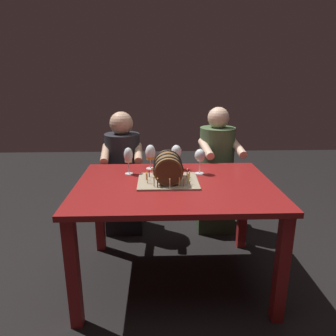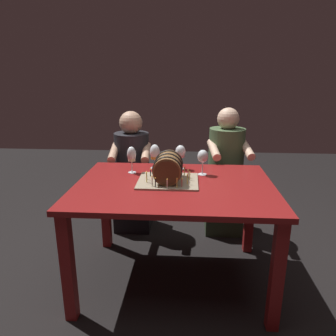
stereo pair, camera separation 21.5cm
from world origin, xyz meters
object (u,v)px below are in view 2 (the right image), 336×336
wine_glass_empty (203,157)px  person_seated_left (133,177)px  wine_glass_amber (155,153)px  person_seated_right (225,177)px  wine_glass_white (132,155)px  barrel_cake (168,169)px  wine_glass_rose (180,153)px  dining_table (174,198)px

wine_glass_empty → person_seated_left: 0.93m
wine_glass_empty → wine_glass_amber: bearing=159.1°
wine_glass_amber → person_seated_right: person_seated_right is taller
wine_glass_amber → person_seated_left: size_ratio=0.17×
wine_glass_white → person_seated_right: bearing=36.8°
wine_glass_amber → person_seated_left: bearing=120.9°
wine_glass_empty → person_seated_right: person_seated_right is taller
wine_glass_empty → person_seated_left: bearing=137.3°
barrel_cake → wine_glass_rose: barrel_cake is taller
dining_table → barrel_cake: (-0.04, 0.04, 0.20)m
dining_table → wine_glass_rose: (0.03, 0.35, 0.24)m
wine_glass_amber → person_seated_right: 0.82m
barrel_cake → person_seated_left: (-0.39, 0.76, -0.32)m
person_seated_left → person_seated_right: (0.87, 0.00, 0.02)m
wine_glass_empty → wine_glass_amber: size_ratio=0.98×
wine_glass_empty → person_seated_right: (0.24, 0.58, -0.35)m
dining_table → barrel_cake: 0.20m
person_seated_right → barrel_cake: bearing=-122.3°
wine_glass_amber → person_seated_right: bearing=36.2°
barrel_cake → wine_glass_amber: 0.34m
wine_glass_white → person_seated_left: 0.69m
wine_glass_amber → person_seated_left: person_seated_left is taller
dining_table → wine_glass_empty: size_ratio=7.13×
wine_glass_white → person_seated_left: person_seated_left is taller
barrel_cake → wine_glass_empty: barrel_cake is taller
wine_glass_amber → wine_glass_white: 0.21m
wine_glass_empty → wine_glass_rose: size_ratio=0.99×
dining_table → person_seated_right: 0.92m
dining_table → person_seated_right: person_seated_right is taller
dining_table → person_seated_left: 0.92m
wine_glass_amber → wine_glass_rose: bearing=-2.4°
person_seated_left → wine_glass_white: bearing=-79.5°
dining_table → wine_glass_white: bearing=145.4°
dining_table → person_seated_left: bearing=118.6°
person_seated_right → wine_glass_white: bearing=-143.2°
wine_glass_white → person_seated_left: size_ratio=0.18×
wine_glass_rose → person_seated_left: (-0.47, 0.45, -0.36)m
wine_glass_white → person_seated_left: (-0.11, 0.57, -0.36)m
wine_glass_rose → person_seated_right: 0.70m
barrel_cake → person_seated_left: person_seated_left is taller
wine_glass_rose → person_seated_right: (0.41, 0.45, -0.34)m
wine_glass_amber → wine_glass_empty: bearing=-20.9°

